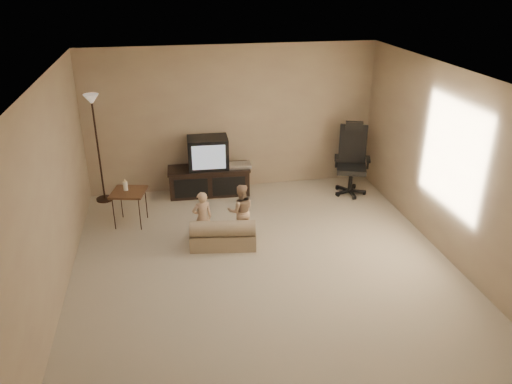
# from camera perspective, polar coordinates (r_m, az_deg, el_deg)

# --- Properties ---
(floor) EXTENTS (5.50, 5.50, 0.00)m
(floor) POSITION_cam_1_polar(r_m,az_deg,el_deg) (6.71, 0.92, -8.48)
(floor) COLOR beige
(floor) RESTS_ON ground
(room_shell) EXTENTS (5.50, 5.50, 5.50)m
(room_shell) POSITION_cam_1_polar(r_m,az_deg,el_deg) (6.02, 1.01, 3.76)
(room_shell) COLOR silver
(room_shell) RESTS_ON floor
(tv_stand) EXTENTS (1.44, 0.58, 1.02)m
(tv_stand) POSITION_cam_1_polar(r_m,az_deg,el_deg) (8.66, -5.39, 2.43)
(tv_stand) COLOR black
(tv_stand) RESTS_ON floor
(office_chair) EXTENTS (0.73, 0.75, 1.24)m
(office_chair) POSITION_cam_1_polar(r_m,az_deg,el_deg) (8.82, 10.83, 2.67)
(office_chair) COLOR black
(office_chair) RESTS_ON floor
(side_table) EXTENTS (0.59, 0.59, 0.74)m
(side_table) POSITION_cam_1_polar(r_m,az_deg,el_deg) (7.78, -14.39, -0.03)
(side_table) COLOR brown
(side_table) RESTS_ON floor
(floor_lamp) EXTENTS (0.28, 0.28, 1.82)m
(floor_lamp) POSITION_cam_1_polar(r_m,az_deg,el_deg) (8.46, -17.95, 7.33)
(floor_lamp) COLOR black
(floor_lamp) RESTS_ON floor
(child_sofa) EXTENTS (0.98, 0.64, 0.45)m
(child_sofa) POSITION_cam_1_polar(r_m,az_deg,el_deg) (7.09, -3.78, -4.87)
(child_sofa) COLOR tan
(child_sofa) RESTS_ON floor
(toddler_left) EXTENTS (0.33, 0.27, 0.80)m
(toddler_left) POSITION_cam_1_polar(r_m,az_deg,el_deg) (7.09, -6.15, -2.96)
(toddler_left) COLOR tan
(toddler_left) RESTS_ON floor
(toddler_right) EXTENTS (0.40, 0.23, 0.82)m
(toddler_right) POSITION_cam_1_polar(r_m,az_deg,el_deg) (7.23, -1.75, -2.16)
(toddler_right) COLOR tan
(toddler_right) RESTS_ON floor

